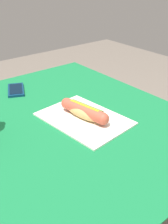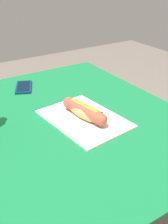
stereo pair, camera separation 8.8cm
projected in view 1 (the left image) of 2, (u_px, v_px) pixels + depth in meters
The scene contains 4 objects.
dining_table at pixel (67, 152), 1.04m from camera, with size 0.98×0.81×0.74m.
paper_wrapper at pixel (84, 119), 0.96m from camera, with size 0.31×0.22×0.01m, color silver.
hot_dog at pixel (84, 111), 0.94m from camera, with size 0.21×0.08×0.05m.
cell_phone at pixel (16, 90), 1.17m from camera, with size 0.15×0.12×0.01m.
Camera 1 is at (0.69, -0.47, 1.22)m, focal length 43.02 mm.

